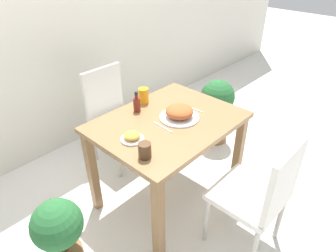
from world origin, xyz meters
The scene contains 14 objects.
ground_plane centered at (0.00, 0.00, 0.00)m, with size 16.00×16.00×0.00m, color silver.
wall_back centered at (0.00, 1.31, 1.30)m, with size 8.00×0.05×2.60m.
dining_table centered at (0.00, 0.00, 0.63)m, with size 1.01×0.78×0.74m.
chair_near centered at (0.05, -0.73, 0.50)m, with size 0.42×0.42×0.88m.
chair_far centered at (0.08, 0.75, 0.50)m, with size 0.42×0.42×0.88m.
food_plate centered at (0.07, -0.04, 0.79)m, with size 0.28×0.28×0.10m.
side_plate centered at (-0.33, 0.00, 0.77)m, with size 0.15×0.15×0.06m.
drink_cup centered at (-0.40, -0.18, 0.79)m, with size 0.08×0.08×0.09m.
juice_glass centered at (0.07, 0.32, 0.80)m, with size 0.08×0.08×0.12m.
sauce_bottle centered at (-0.06, 0.25, 0.81)m, with size 0.05×0.05×0.16m.
fork_utensil centered at (-0.10, -0.04, 0.75)m, with size 0.02×0.18×0.00m.
spoon_utensil centered at (0.24, -0.04, 0.75)m, with size 0.02×0.16×0.00m.
potted_plant_left centered at (-0.93, -0.02, 0.38)m, with size 0.29×0.29×0.64m.
potted_plant_right centered at (0.95, 0.21, 0.39)m, with size 0.34×0.34×0.67m.
Camera 1 is at (-1.32, -1.22, 1.83)m, focal length 32.00 mm.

